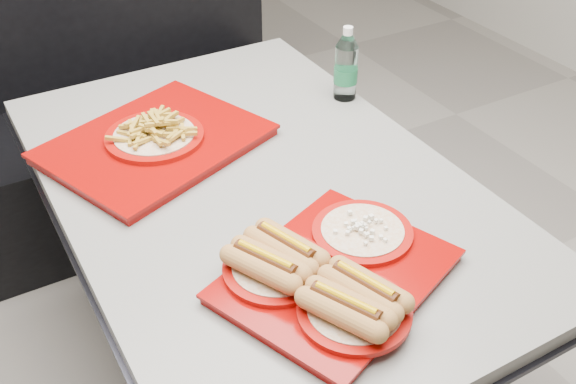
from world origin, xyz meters
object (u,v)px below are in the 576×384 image
diner_table (260,233)px  tray_near (329,272)px  booth_bench (128,111)px  tray_far (155,139)px  water_bottle (346,68)px

diner_table → tray_near: size_ratio=2.70×
booth_bench → tray_near: 1.53m
tray_far → water_bottle: water_bottle is taller
diner_table → water_bottle: size_ratio=6.68×
diner_table → booth_bench: bearing=90.0°
diner_table → booth_bench: booth_bench is taller
booth_bench → diner_table: bearing=-90.0°
tray_near → diner_table: bearing=83.2°
diner_table → tray_far: size_ratio=2.30×
tray_far → water_bottle: size_ratio=2.91×
tray_near → tray_far: (-0.12, 0.64, -0.01)m
booth_bench → water_bottle: size_ratio=6.35×
tray_near → tray_far: tray_far is taller
tray_near → booth_bench: bearing=88.2°
booth_bench → tray_far: booth_bench is taller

